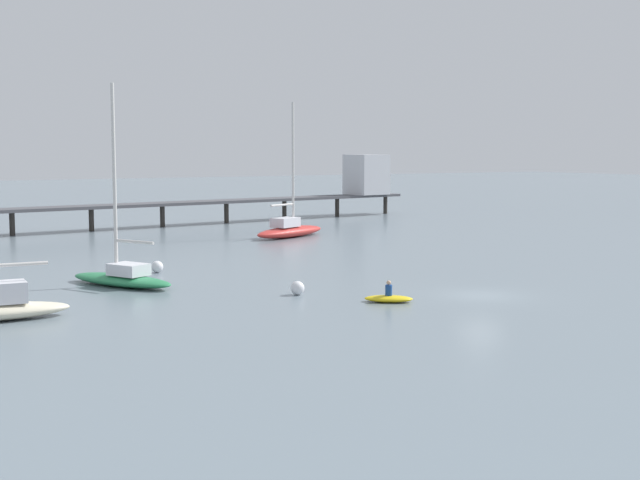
{
  "coord_description": "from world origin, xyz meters",
  "views": [
    {
      "loc": [
        -31.22,
        -35.45,
        7.91
      ],
      "look_at": [
        0.0,
        17.21,
        1.5
      ],
      "focal_mm": 48.37,
      "sensor_mm": 36.0,
      "label": 1
    }
  ],
  "objects_px": {
    "dinghy_yellow": "(389,298)",
    "pier": "(283,187)",
    "sailboat_green": "(122,275)",
    "sailboat_red": "(290,229)",
    "mooring_buoy_outer": "(297,288)",
    "mooring_buoy_near": "(157,267)"
  },
  "relations": [
    {
      "from": "sailboat_red",
      "to": "mooring_buoy_outer",
      "type": "xyz_separation_m",
      "value": [
        -14.71,
        -27.84,
        -0.39
      ]
    },
    {
      "from": "pier",
      "to": "sailboat_green",
      "type": "xyz_separation_m",
      "value": [
        -30.82,
        -37.68,
        -3.07
      ]
    },
    {
      "from": "sailboat_green",
      "to": "sailboat_red",
      "type": "relative_size",
      "value": 0.96
    },
    {
      "from": "mooring_buoy_near",
      "to": "dinghy_yellow",
      "type": "bearing_deg",
      "value": -68.06
    },
    {
      "from": "dinghy_yellow",
      "to": "pier",
      "type": "bearing_deg",
      "value": 67.67
    },
    {
      "from": "mooring_buoy_near",
      "to": "sailboat_red",
      "type": "bearing_deg",
      "value": 40.56
    },
    {
      "from": "pier",
      "to": "sailboat_green",
      "type": "relative_size",
      "value": 5.4
    },
    {
      "from": "mooring_buoy_outer",
      "to": "dinghy_yellow",
      "type": "bearing_deg",
      "value": -55.16
    },
    {
      "from": "pier",
      "to": "dinghy_yellow",
      "type": "distance_m",
      "value": 54.16
    },
    {
      "from": "dinghy_yellow",
      "to": "mooring_buoy_outer",
      "type": "xyz_separation_m",
      "value": [
        -3.03,
        4.35,
        0.17
      ]
    },
    {
      "from": "dinghy_yellow",
      "to": "mooring_buoy_outer",
      "type": "relative_size",
      "value": 3.53
    },
    {
      "from": "sailboat_green",
      "to": "sailboat_red",
      "type": "xyz_separation_m",
      "value": [
        21.98,
        19.88,
        0.11
      ]
    },
    {
      "from": "pier",
      "to": "sailboat_green",
      "type": "distance_m",
      "value": 48.78
    },
    {
      "from": "sailboat_green",
      "to": "sailboat_red",
      "type": "height_order",
      "value": "sailboat_red"
    },
    {
      "from": "sailboat_green",
      "to": "dinghy_yellow",
      "type": "distance_m",
      "value": 16.05
    },
    {
      "from": "mooring_buoy_near",
      "to": "mooring_buoy_outer",
      "type": "height_order",
      "value": "mooring_buoy_near"
    },
    {
      "from": "pier",
      "to": "sailboat_green",
      "type": "height_order",
      "value": "sailboat_green"
    },
    {
      "from": "dinghy_yellow",
      "to": "mooring_buoy_outer",
      "type": "height_order",
      "value": "dinghy_yellow"
    },
    {
      "from": "sailboat_green",
      "to": "mooring_buoy_near",
      "type": "height_order",
      "value": "sailboat_green"
    },
    {
      "from": "dinghy_yellow",
      "to": "mooring_buoy_near",
      "type": "height_order",
      "value": "dinghy_yellow"
    },
    {
      "from": "mooring_buoy_near",
      "to": "mooring_buoy_outer",
      "type": "distance_m",
      "value": 12.68
    },
    {
      "from": "pier",
      "to": "mooring_buoy_near",
      "type": "relative_size",
      "value": 82.04
    }
  ]
}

